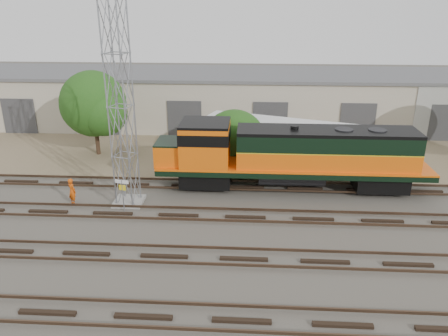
# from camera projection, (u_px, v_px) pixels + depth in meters

# --- Properties ---
(ground) EXTENTS (140.00, 140.00, 0.00)m
(ground) POSITION_uv_depth(u_px,v_px,m) (245.00, 231.00, 24.50)
(ground) COLOR #47423A
(ground) RESTS_ON ground
(dirt_strip) EXTENTS (80.00, 16.00, 0.02)m
(dirt_strip) POSITION_uv_depth(u_px,v_px,m) (248.00, 147.00, 38.48)
(dirt_strip) COLOR #726047
(dirt_strip) RESTS_ON ground
(tracks) EXTENTS (80.00, 20.40, 0.28)m
(tracks) POSITION_uv_depth(u_px,v_px,m) (244.00, 259.00, 21.68)
(tracks) COLOR black
(tracks) RESTS_ON ground
(warehouse) EXTENTS (58.40, 10.40, 5.30)m
(warehouse) POSITION_uv_depth(u_px,v_px,m) (250.00, 98.00, 44.96)
(warehouse) COLOR #B8AE99
(warehouse) RESTS_ON ground
(locomotive) EXTENTS (18.18, 3.19, 4.37)m
(locomotive) POSITION_uv_depth(u_px,v_px,m) (288.00, 155.00, 29.04)
(locomotive) COLOR black
(locomotive) RESTS_ON tracks
(signal_tower) EXTENTS (1.82, 1.82, 12.36)m
(signal_tower) POSITION_uv_depth(u_px,v_px,m) (121.00, 110.00, 25.72)
(signal_tower) COLOR gray
(signal_tower) RESTS_ON ground
(sign_post) EXTENTS (0.85, 0.20, 2.10)m
(sign_post) POSITION_uv_depth(u_px,v_px,m) (122.00, 189.00, 26.23)
(sign_post) COLOR gray
(sign_post) RESTS_ON ground
(worker) EXTENTS (0.75, 0.71, 1.73)m
(worker) POSITION_uv_depth(u_px,v_px,m) (72.00, 191.00, 27.43)
(worker) COLOR #D64D0B
(worker) RESTS_ON ground
(semi_trailer) EXTENTS (11.81, 6.03, 3.60)m
(semi_trailer) POSITION_uv_depth(u_px,v_px,m) (284.00, 138.00, 33.35)
(semi_trailer) COLOR silver
(semi_trailer) RESTS_ON ground
(tree_west) EXTENTS (5.59, 5.32, 6.96)m
(tree_west) POSITION_uv_depth(u_px,v_px,m) (96.00, 106.00, 35.03)
(tree_west) COLOR #382619
(tree_west) RESTS_ON ground
(tree_mid) EXTENTS (5.12, 4.87, 4.87)m
(tree_mid) POSITION_uv_depth(u_px,v_px,m) (237.00, 144.00, 32.66)
(tree_mid) COLOR #382619
(tree_mid) RESTS_ON ground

